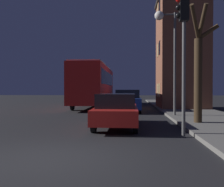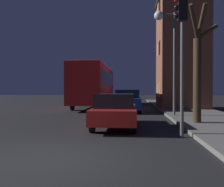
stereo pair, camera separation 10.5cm
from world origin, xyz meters
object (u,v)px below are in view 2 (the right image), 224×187
bare_tree (198,70)px  streetlamp (166,37)px  traffic_light (181,35)px  car_mid_lane (128,100)px  car_far_lane (128,96)px  bus (95,83)px  car_near_lane (115,110)px

bare_tree → streetlamp: bearing=106.9°
streetlamp → traffic_light: bearing=-92.7°
streetlamp → car_mid_lane: streetlamp is taller
car_far_lane → bus: bearing=-120.4°
bus → car_mid_lane: (3.06, -4.45, -1.39)m
bus → car_mid_lane: size_ratio=2.63×
streetlamp → bus: (-5.30, 8.00, -2.45)m
car_mid_lane → car_far_lane: (-0.08, 9.53, 0.01)m
car_near_lane → car_far_lane: size_ratio=0.97×
bare_tree → car_far_lane: bare_tree is taller
bare_tree → car_far_lane: size_ratio=1.07×
streetlamp → bare_tree: size_ratio=1.18×
bare_tree → car_near_lane: bearing=-169.8°
traffic_light → car_mid_lane: bearing=101.6°
car_mid_lane → car_near_lane: bearing=-93.0°
traffic_light → car_near_lane: traffic_light is taller
bare_tree → car_near_lane: size_ratio=1.11×
streetlamp → car_near_lane: 6.08m
car_near_lane → car_mid_lane: bearing=87.0°
bus → car_far_lane: size_ratio=2.49×
streetlamp → car_mid_lane: 5.69m
bare_tree → car_mid_lane: size_ratio=1.13×
traffic_light → car_near_lane: (-2.36, 2.10, -2.69)m
bus → car_mid_lane: 5.57m
car_near_lane → car_far_lane: 16.95m
streetlamp → car_near_lane: (-2.63, -3.86, -3.89)m
car_mid_lane → streetlamp: bearing=-57.8°
car_near_lane → car_mid_lane: size_ratio=1.02×
streetlamp → bus: size_ratio=0.51×
bus → car_far_lane: 6.06m
traffic_light → car_mid_lane: 10.07m
streetlamp → bus: 9.90m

